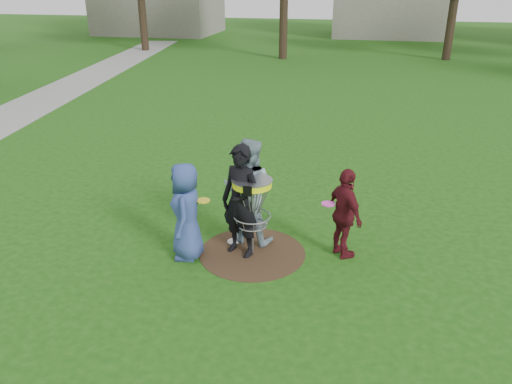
% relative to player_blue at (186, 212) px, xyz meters
% --- Properties ---
extents(ground, '(100.00, 100.00, 0.00)m').
position_rel_player_blue_xyz_m(ground, '(1.02, 0.31, -0.82)').
color(ground, '#19470F').
rests_on(ground, ground).
extents(dirt_patch, '(1.80, 1.80, 0.01)m').
position_rel_player_blue_xyz_m(dirt_patch, '(1.02, 0.31, -0.82)').
color(dirt_patch, '#47331E').
rests_on(dirt_patch, ground).
extents(concrete_path, '(7.75, 39.92, 0.02)m').
position_rel_player_blue_xyz_m(concrete_path, '(-8.98, 8.31, -0.81)').
color(concrete_path, '#9E9E99').
rests_on(concrete_path, ground).
extents(player_blue, '(0.68, 0.89, 1.64)m').
position_rel_player_blue_xyz_m(player_blue, '(0.00, 0.00, 0.00)').
color(player_blue, '#304585').
rests_on(player_blue, ground).
extents(player_black, '(0.81, 0.68, 1.91)m').
position_rel_player_blue_xyz_m(player_black, '(0.84, 0.28, 0.13)').
color(player_black, black).
rests_on(player_black, ground).
extents(player_grey, '(0.99, 0.82, 1.87)m').
position_rel_player_blue_xyz_m(player_grey, '(0.85, 0.76, 0.12)').
color(player_grey, gray).
rests_on(player_grey, ground).
extents(player_maroon, '(0.82, 0.96, 1.54)m').
position_rel_player_blue_xyz_m(player_maroon, '(2.51, 0.55, -0.05)').
color(player_maroon, '#57131C').
rests_on(player_maroon, ground).
extents(disc_on_grass, '(0.22, 0.22, 0.02)m').
position_rel_player_blue_xyz_m(disc_on_grass, '(0.62, 0.61, -0.81)').
color(disc_on_grass, silver).
rests_on(disc_on_grass, ground).
extents(disc_golf_basket, '(0.66, 0.67, 1.38)m').
position_rel_player_blue_xyz_m(disc_golf_basket, '(1.02, 0.30, 0.20)').
color(disc_golf_basket, '#9EA0A5').
rests_on(disc_golf_basket, ground).
extents(held_discs, '(2.18, 0.65, 0.24)m').
position_rel_player_blue_xyz_m(held_discs, '(1.14, 0.35, 0.25)').
color(held_discs, yellow).
rests_on(held_discs, ground).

